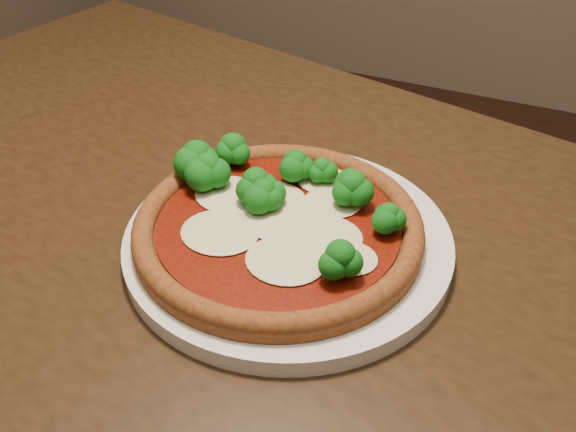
% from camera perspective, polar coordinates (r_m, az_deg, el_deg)
% --- Properties ---
extents(dining_table, '(1.45, 1.03, 0.75)m').
position_cam_1_polar(dining_table, '(0.74, -2.70, -6.70)').
color(dining_table, black).
rests_on(dining_table, floor).
extents(plate, '(0.32, 0.32, 0.02)m').
position_cam_1_polar(plate, '(0.64, 0.00, -2.20)').
color(plate, silver).
rests_on(plate, dining_table).
extents(pizza, '(0.28, 0.28, 0.06)m').
position_cam_1_polar(pizza, '(0.63, -1.14, 0.01)').
color(pizza, brown).
rests_on(pizza, plate).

